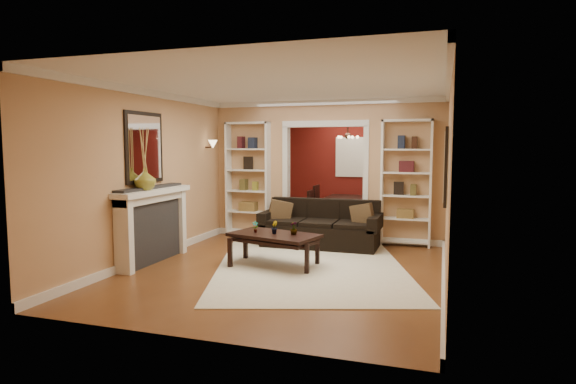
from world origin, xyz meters
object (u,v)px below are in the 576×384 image
(bookshelf_left, at_px, (248,180))
(bookshelf_right, at_px, (406,183))
(sofa, at_px, (320,224))
(fireplace, at_px, (154,226))
(coffee_table, at_px, (274,250))
(dining_table, at_px, (347,212))

(bookshelf_left, bearing_deg, bookshelf_right, 0.00)
(bookshelf_left, bearing_deg, sofa, -19.41)
(bookshelf_left, distance_m, fireplace, 2.65)
(coffee_table, xyz_separation_m, bookshelf_right, (1.78, 2.17, 0.90))
(bookshelf_left, xyz_separation_m, fireplace, (-0.54, -2.53, -0.57))
(sofa, distance_m, bookshelf_right, 1.73)
(fireplace, bearing_deg, bookshelf_left, 77.95)
(bookshelf_left, bearing_deg, coffee_table, -58.61)
(bookshelf_left, distance_m, bookshelf_right, 3.10)
(sofa, bearing_deg, fireplace, -138.27)
(dining_table, bearing_deg, coffee_table, 175.06)
(bookshelf_right, bearing_deg, coffee_table, -129.27)
(coffee_table, bearing_deg, fireplace, -154.07)
(coffee_table, relative_size, dining_table, 0.73)
(sofa, distance_m, bookshelf_left, 1.89)
(fireplace, relative_size, dining_table, 0.94)
(bookshelf_left, xyz_separation_m, bookshelf_right, (3.10, 0.00, 0.00))
(sofa, distance_m, fireplace, 2.93)
(bookshelf_left, height_order, dining_table, bookshelf_left)
(bookshelf_left, relative_size, fireplace, 1.35)
(sofa, height_order, coffee_table, sofa)
(sofa, height_order, bookshelf_right, bookshelf_right)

